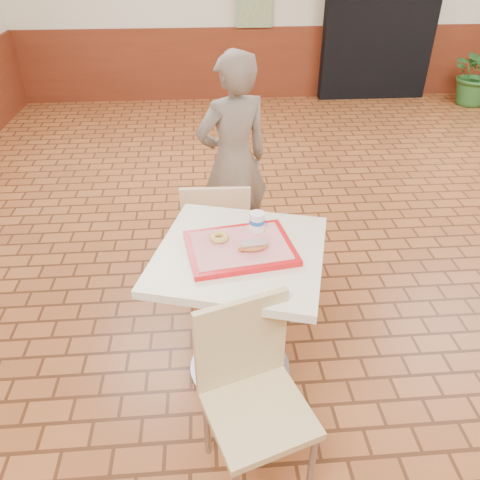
{
  "coord_description": "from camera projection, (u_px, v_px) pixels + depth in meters",
  "views": [
    {
      "loc": [
        -1.37,
        -2.19,
        2.11
      ],
      "look_at": [
        -1.22,
        -0.34,
        0.89
      ],
      "focal_mm": 35.0,
      "sensor_mm": 36.0,
      "label": 1
    }
  ],
  "objects": [
    {
      "name": "wainscot_band",
      "position": [
        438.0,
        255.0,
        2.8
      ],
      "size": [
        8.0,
        10.0,
        1.0
      ],
      "color": "#5F2412",
      "rests_on": "ground"
    },
    {
      "name": "corridor_doorway",
      "position": [
        381.0,
        19.0,
        6.61
      ],
      "size": [
        1.6,
        0.22,
        2.2
      ],
      "primitive_type": "cube",
      "color": "black",
      "rests_on": "ground"
    },
    {
      "name": "main_table",
      "position": [
        240.0,
        294.0,
        2.4
      ],
      "size": [
        0.79,
        0.79,
        0.83
      ],
      "rotation": [
        0.0,
        0.0,
        -0.28
      ],
      "color": "beige",
      "rests_on": "ground"
    },
    {
      "name": "chair_main_front",
      "position": [
        251.0,
        388.0,
        1.98
      ],
      "size": [
        0.52,
        0.52,
        0.89
      ],
      "rotation": [
        0.0,
        0.0,
        0.32
      ],
      "color": "tan",
      "rests_on": "ground"
    },
    {
      "name": "chair_main_back",
      "position": [
        217.0,
        235.0,
        2.99
      ],
      "size": [
        0.43,
        0.43,
        0.89
      ],
      "rotation": [
        0.0,
        0.0,
        3.1
      ],
      "color": "#E3BA88",
      "rests_on": "ground"
    },
    {
      "name": "customer",
      "position": [
        233.0,
        162.0,
        3.3
      ],
      "size": [
        0.65,
        0.55,
        1.52
      ],
      "primitive_type": "imported",
      "rotation": [
        0.0,
        0.0,
        3.54
      ],
      "color": "#75685A",
      "rests_on": "ground"
    },
    {
      "name": "serving_tray",
      "position": [
        240.0,
        248.0,
        2.24
      ],
      "size": [
        0.5,
        0.39,
        0.03
      ],
      "rotation": [
        0.0,
        0.0,
        0.15
      ],
      "color": "red",
      "rests_on": "main_table"
    },
    {
      "name": "ring_donut",
      "position": [
        219.0,
        237.0,
        2.26
      ],
      "size": [
        0.11,
        0.11,
        0.03
      ],
      "primitive_type": "torus",
      "rotation": [
        0.0,
        0.0,
        -0.21
      ],
      "color": "gold",
      "rests_on": "serving_tray"
    },
    {
      "name": "long_john_donut",
      "position": [
        253.0,
        246.0,
        2.19
      ],
      "size": [
        0.15,
        0.09,
        0.04
      ],
      "rotation": [
        0.0,
        0.0,
        0.14
      ],
      "color": "#C26838",
      "rests_on": "serving_tray"
    },
    {
      "name": "paper_cup",
      "position": [
        257.0,
        222.0,
        2.32
      ],
      "size": [
        0.08,
        0.08,
        0.1
      ],
      "rotation": [
        0.0,
        0.0,
        0.17
      ],
      "color": "white",
      "rests_on": "serving_tray"
    },
    {
      "name": "potted_plant",
      "position": [
        479.0,
        73.0,
        6.67
      ],
      "size": [
        0.8,
        0.7,
        0.88
      ],
      "primitive_type": "imported",
      "rotation": [
        0.0,
        0.0,
        0.01
      ],
      "color": "#2B6729",
      "rests_on": "ground"
    }
  ]
}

